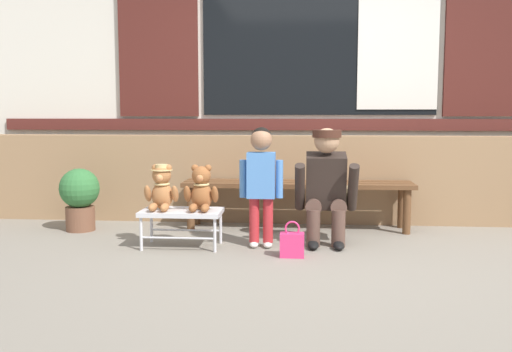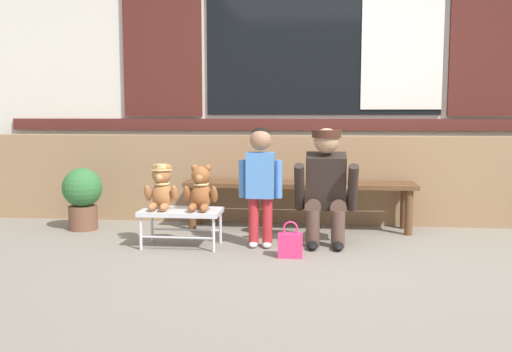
{
  "view_description": "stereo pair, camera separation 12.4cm",
  "coord_description": "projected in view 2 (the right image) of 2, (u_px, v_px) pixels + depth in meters",
  "views": [
    {
      "loc": [
        -0.14,
        -4.08,
        1.06
      ],
      "look_at": [
        -0.54,
        0.52,
        0.55
      ],
      "focal_mm": 39.48,
      "sensor_mm": 36.0,
      "label": 1
    },
    {
      "loc": [
        -0.02,
        -4.07,
        1.06
      ],
      "look_at": [
        -0.54,
        0.52,
        0.55
      ],
      "focal_mm": 39.48,
      "sensor_mm": 36.0,
      "label": 2
    }
  ],
  "objects": [
    {
      "name": "brick_low_wall",
      "position": [
        321.0,
        179.0,
        5.5
      ],
      "size": [
        7.2,
        0.25,
        0.85
      ],
      "primitive_type": "cube",
      "color": "#997551",
      "rests_on": "ground"
    },
    {
      "name": "child_standing",
      "position": [
        261.0,
        174.0,
        4.44
      ],
      "size": [
        0.35,
        0.18,
        0.96
      ],
      "color": "#B7282D",
      "rests_on": "ground"
    },
    {
      "name": "handbag_on_ground",
      "position": [
        290.0,
        244.0,
        4.18
      ],
      "size": [
        0.18,
        0.11,
        0.27
      ],
      "color": "#E53370",
      "rests_on": "ground"
    },
    {
      "name": "ground_plane",
      "position": [
        320.0,
        259.0,
        4.14
      ],
      "size": [
        60.0,
        60.0,
        0.0
      ],
      "primitive_type": "plane",
      "color": "gray"
    },
    {
      "name": "wooden_bench_long",
      "position": [
        299.0,
        189.0,
        5.16
      ],
      "size": [
        2.1,
        0.4,
        0.44
      ],
      "color": "brown",
      "rests_on": "ground"
    },
    {
      "name": "adult_crouching",
      "position": [
        327.0,
        186.0,
        4.53
      ],
      "size": [
        0.5,
        0.49,
        0.95
      ],
      "color": "brown",
      "rests_on": "ground"
    },
    {
      "name": "shop_facade",
      "position": [
        323.0,
        40.0,
        5.85
      ],
      "size": [
        7.34,
        0.26,
        3.64
      ],
      "color": "silver",
      "rests_on": "ground"
    },
    {
      "name": "potted_plant",
      "position": [
        82.0,
        195.0,
        5.15
      ],
      "size": [
        0.36,
        0.36,
        0.57
      ],
      "color": "brown",
      "rests_on": "ground"
    },
    {
      "name": "teddy_bear_plain",
      "position": [
        201.0,
        190.0,
        4.46
      ],
      "size": [
        0.28,
        0.26,
        0.36
      ],
      "color": "#93562D",
      "rests_on": "small_display_bench"
    },
    {
      "name": "teddy_bear_with_hat",
      "position": [
        161.0,
        188.0,
        4.5
      ],
      "size": [
        0.28,
        0.27,
        0.36
      ],
      "color": "#A86B3D",
      "rests_on": "small_display_bench"
    },
    {
      "name": "small_display_bench",
      "position": [
        181.0,
        214.0,
        4.5
      ],
      "size": [
        0.64,
        0.36,
        0.3
      ],
      "color": "silver",
      "rests_on": "ground"
    }
  ]
}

